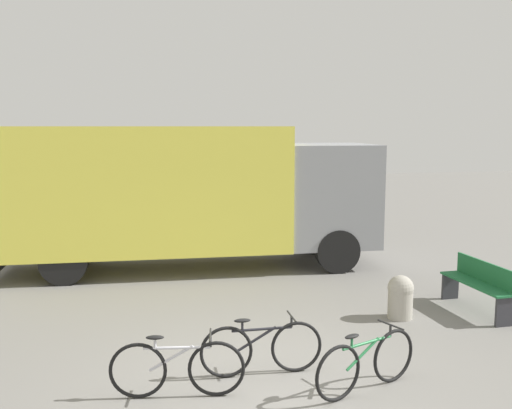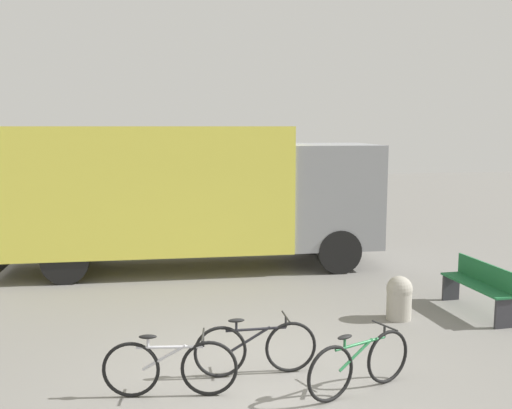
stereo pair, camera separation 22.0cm
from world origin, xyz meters
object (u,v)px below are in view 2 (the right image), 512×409
object	(u,v)px
delivery_truck	(189,191)
park_bench	(480,285)
bicycle_near	(170,367)
bollard_near_bench	(399,297)
bicycle_middle	(256,348)
bicycle_far	(360,363)

from	to	relation	value
delivery_truck	park_bench	xyz separation A→B (m)	(4.66, -4.39, -1.31)
delivery_truck	bicycle_near	world-z (taller)	delivery_truck
delivery_truck	park_bench	bearing A→B (deg)	-39.25
delivery_truck	bollard_near_bench	distance (m)	5.58
bicycle_middle	bollard_near_bench	bearing A→B (deg)	31.95
delivery_truck	bicycle_near	xyz separation A→B (m)	(-0.91, -6.41, -1.45)
park_bench	bicycle_middle	world-z (taller)	park_bench
bollard_near_bench	bicycle_far	bearing A→B (deg)	-125.66
park_bench	bicycle_far	xyz separation A→B (m)	(-3.26, -2.40, -0.14)
delivery_truck	bicycle_middle	xyz separation A→B (m)	(0.25, -6.03, -1.45)
delivery_truck	bicycle_middle	size ratio (longest dim) A/B	5.23
bicycle_far	bollard_near_bench	world-z (taller)	bicycle_far
park_bench	bollard_near_bench	bearing A→B (deg)	89.53
delivery_truck	bicycle_near	bearing A→B (deg)	-94.04
bicycle_far	bollard_near_bench	xyz separation A→B (m)	(1.72, 2.40, 0.02)
delivery_truck	bollard_near_bench	world-z (taller)	delivery_truck
park_bench	bicycle_near	distance (m)	5.93
delivery_truck	bicycle_far	xyz separation A→B (m)	(1.40, -6.79, -1.45)
bicycle_near	delivery_truck	bearing A→B (deg)	92.09
bicycle_middle	bicycle_near	bearing A→B (deg)	-159.60
bicycle_near	bicycle_middle	bearing A→B (deg)	28.22
delivery_truck	park_bench	world-z (taller)	delivery_truck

